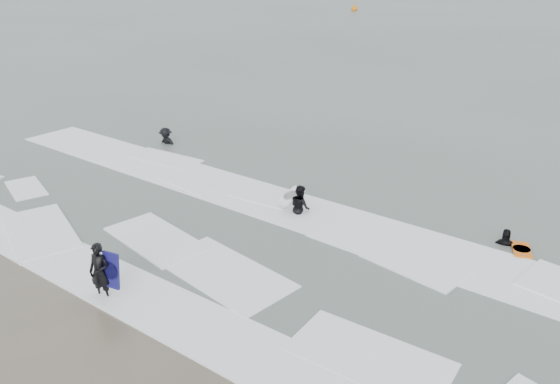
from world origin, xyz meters
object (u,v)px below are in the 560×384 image
Objects in this scene: surfer_wading at (300,214)px; surfer_right_near at (505,245)px; surfer_centre at (103,298)px; buoy at (354,9)px; surfer_breaker at (166,145)px.

surfer_right_near is at bearing -135.71° from surfer_wading.
surfer_centre is at bearing 108.42° from surfer_wading.
surfer_wading is 6.53m from surfer_right_near.
surfer_wading is at bearing -61.49° from buoy.
surfer_breaker is (-9.26, 2.36, 0.00)m from surfer_wading.
surfer_right_near reaches higher than surfer_centre.
surfer_centre is at bearing -52.36° from surfer_breaker.
buoy is at bearing -34.05° from surfer_wading.
surfer_breaker reaches higher than surfer_wading.
surfer_breaker is 1.02× the size of buoy.
surfer_wading is 0.94× the size of surfer_breaker.
surfer_wading is 79.00m from buoy.
surfer_right_near is (6.25, 1.89, 0.00)m from surfer_wading.
buoy reaches higher than surfer_wading.
buoy is (-28.45, 67.06, 0.42)m from surfer_breaker.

